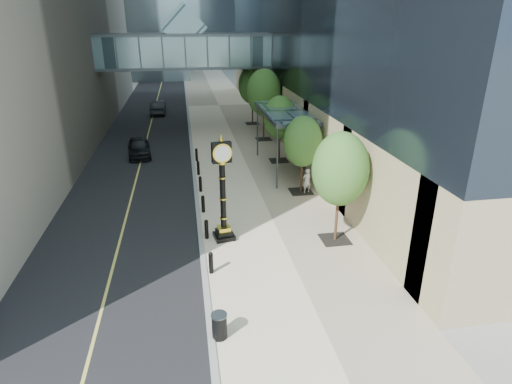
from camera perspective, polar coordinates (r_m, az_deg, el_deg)
ground at (r=18.48m, az=2.83°, el=-11.75°), size 320.00×320.00×0.00m
road at (r=56.04m, az=-13.30°, el=10.91°), size 8.00×180.00×0.02m
sidewalk at (r=56.10m, az=-4.98°, el=11.44°), size 8.00×180.00×0.06m
curb at (r=55.92m, az=-9.14°, el=11.22°), size 0.25×180.00×0.07m
skywalk at (r=43.06m, az=-9.47°, el=18.35°), size 17.00×4.20×5.80m
entrance_canopy at (r=30.40m, az=3.83°, el=10.46°), size 3.00×8.00×4.38m
bollard_row at (r=25.90m, az=-7.25°, el=-0.29°), size 0.20×16.20×0.90m
street_trees at (r=33.91m, az=2.62°, el=11.15°), size 3.06×28.77×6.29m
street_clock at (r=20.70m, az=-4.43°, el=-0.65°), size 1.12×1.12×5.19m
trash_bin at (r=15.38m, az=-4.90°, el=-17.44°), size 0.56×0.56×0.90m
pedestrian at (r=27.05m, az=6.79°, el=1.51°), size 0.66×0.53×1.59m
car_near at (r=35.74m, az=-15.35°, el=5.79°), size 2.18×4.44×1.46m
car_far at (r=51.94m, az=-12.91°, el=10.96°), size 1.68×4.61×1.51m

